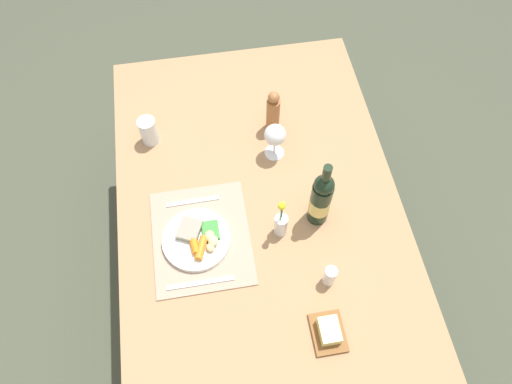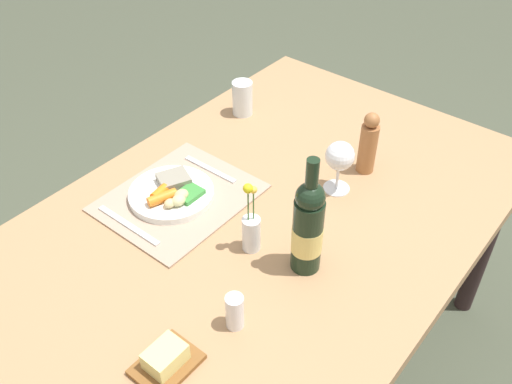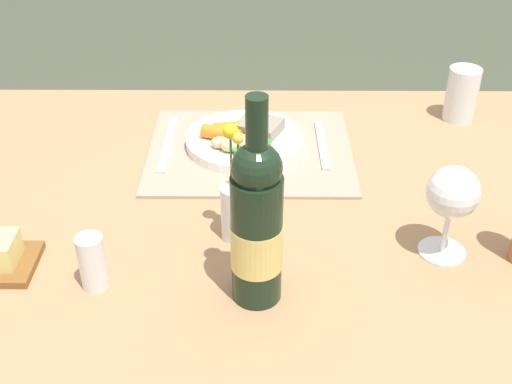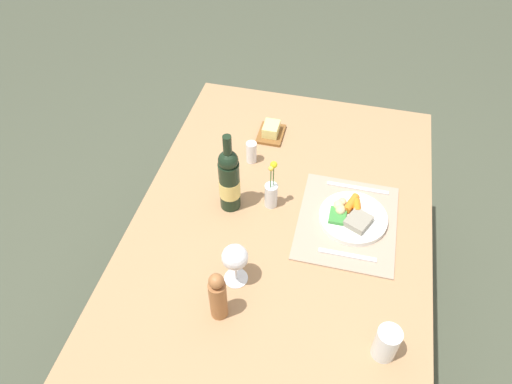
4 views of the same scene
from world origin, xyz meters
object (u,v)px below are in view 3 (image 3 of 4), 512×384
object	(u,v)px
salt_shaker	(92,262)
dinner_plate	(244,139)
dining_table	(302,250)
wine_glass	(453,195)
knife	(168,143)
water_tumbler	(461,97)
fork	(322,145)
wine_bottle	(257,225)
flower_vase	(235,206)

from	to	relation	value
salt_shaker	dinner_plate	bearing A→B (deg)	-117.37
dining_table	dinner_plate	bearing A→B (deg)	-65.43
wine_glass	salt_shaker	xyz separation A→B (m)	(0.52, 0.08, -0.06)
dinner_plate	knife	xyz separation A→B (m)	(0.15, -0.01, -0.01)
dining_table	salt_shaker	xyz separation A→B (m)	(0.31, 0.17, 0.11)
dinner_plate	salt_shaker	world-z (taller)	salt_shaker
water_tumbler	dinner_plate	bearing A→B (deg)	16.27
fork	knife	size ratio (longest dim) A/B	0.84
fork	wine_glass	size ratio (longest dim) A/B	1.21
salt_shaker	wine_glass	bearing A→B (deg)	-171.25
dinner_plate	dining_table	bearing A→B (deg)	114.57
wine_bottle	dinner_plate	bearing A→B (deg)	-86.27
water_tumbler	flower_vase	bearing A→B (deg)	42.01
dining_table	flower_vase	size ratio (longest dim) A/B	7.61
knife	salt_shaker	xyz separation A→B (m)	(0.06, 0.41, 0.04)
wine_bottle	wine_glass	bearing A→B (deg)	-161.31
flower_vase	fork	bearing A→B (deg)	-119.50
dinner_plate	flower_vase	distance (m)	0.29
fork	flower_vase	xyz separation A→B (m)	(0.16, 0.28, 0.05)
wine_bottle	salt_shaker	xyz separation A→B (m)	(0.24, -0.02, -0.08)
knife	water_tumbler	world-z (taller)	water_tumbler
dinner_plate	salt_shaker	xyz separation A→B (m)	(0.21, 0.40, 0.02)
wine_bottle	flower_vase	size ratio (longest dim) A/B	1.56
flower_vase	dinner_plate	bearing A→B (deg)	-91.57
fork	wine_bottle	size ratio (longest dim) A/B	0.59
fork	water_tumbler	xyz separation A→B (m)	(-0.30, -0.13, 0.04)
fork	dinner_plate	bearing A→B (deg)	0.32
wine_bottle	salt_shaker	distance (m)	0.25
fork	wine_glass	distance (m)	0.38
knife	salt_shaker	distance (m)	0.41
water_tumbler	flower_vase	xyz separation A→B (m)	(0.46, 0.41, 0.01)
knife	water_tumbler	distance (m)	0.62
dining_table	water_tumbler	distance (m)	0.52
water_tumbler	flower_vase	distance (m)	0.62
knife	wine_bottle	size ratio (longest dim) A/B	0.70
fork	water_tumbler	distance (m)	0.33
water_tumbler	dining_table	bearing A→B (deg)	46.21
dinner_plate	fork	size ratio (longest dim) A/B	1.24
knife	flower_vase	distance (m)	0.33
flower_vase	salt_shaker	bearing A→B (deg)	30.84
dinner_plate	water_tumbler	distance (m)	0.47
dinner_plate	knife	bearing A→B (deg)	-2.50
wine_glass	salt_shaker	world-z (taller)	wine_glass
dining_table	water_tumbler	world-z (taller)	water_tumbler
knife	wine_glass	distance (m)	0.58
fork	dining_table	bearing A→B (deg)	77.75
dining_table	salt_shaker	distance (m)	0.38
dining_table	wine_glass	size ratio (longest dim) A/B	10.01
fork	flower_vase	distance (m)	0.33
wine_glass	fork	bearing A→B (deg)	-63.33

